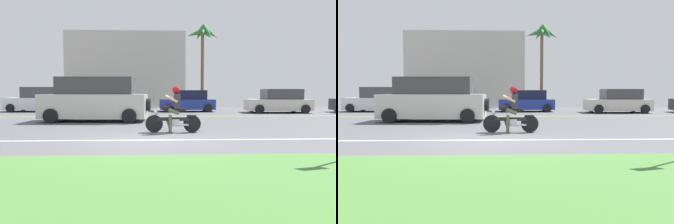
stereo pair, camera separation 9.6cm
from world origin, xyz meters
TOP-DOWN VIEW (x-y plane):
  - ground at (0.00, 3.00)m, footprint 56.00×30.00m
  - grass_median at (0.00, -4.10)m, footprint 56.00×3.80m
  - lane_line_near at (0.00, 0.12)m, footprint 50.40×0.12m
  - lane_line_far at (0.00, 8.51)m, footprint 50.40×0.12m
  - motorcyclist at (0.82, 1.77)m, footprint 1.87×0.61m
  - suv_nearby at (-2.53, 5.89)m, footprint 5.00×2.38m
  - parked_car_0 at (-7.66, 13.21)m, footprint 4.51×2.19m
  - parked_car_1 at (-2.48, 12.48)m, footprint 4.14×2.01m
  - parked_car_2 at (2.49, 12.75)m, footprint 3.78×1.92m
  - parked_car_3 at (8.30, 11.29)m, footprint 4.07×2.09m
  - palm_tree_0 at (3.88, 15.22)m, footprint 2.58×2.64m
  - building_far at (-2.39, 21.00)m, footprint 10.66×4.00m

SIDE VIEW (x-z plane):
  - ground at x=0.00m, z-range -0.04..0.00m
  - lane_line_near at x=0.00m, z-range 0.00..0.01m
  - lane_line_far at x=0.00m, z-range 0.00..0.01m
  - grass_median at x=0.00m, z-range 0.00..0.06m
  - motorcyclist at x=0.82m, z-range -0.12..1.44m
  - parked_car_2 at x=2.49m, z-range -0.05..1.42m
  - parked_car_3 at x=8.30m, z-range -0.05..1.49m
  - parked_car_1 at x=-2.48m, z-range -0.06..1.57m
  - parked_car_0 at x=-7.66m, z-range -0.06..1.62m
  - suv_nearby at x=-2.53m, z-range -0.03..2.00m
  - building_far at x=-2.39m, z-range 0.00..6.72m
  - palm_tree_0 at x=3.88m, z-range 2.24..8.69m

